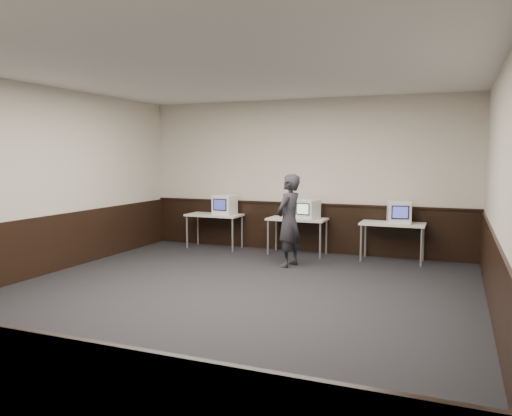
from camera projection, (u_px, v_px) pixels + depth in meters
The scene contains 16 objects.
floor at pixel (220, 301), 6.97m from camera, with size 8.00×8.00×0.00m, color black.
ceiling at pixel (219, 67), 6.64m from camera, with size 8.00×8.00×0.00m, color white.
back_wall at pixel (303, 176), 10.49m from camera, with size 7.00×7.00×0.00m, color beige.
left_wall at pixel (26, 182), 8.10m from camera, with size 8.00×8.00×0.00m, color beige.
right_wall at pixel (505, 194), 5.50m from camera, with size 8.00×8.00×0.00m, color beige.
wainscot_back at pixel (303, 228), 10.59m from camera, with size 6.98×0.04×1.00m, color black.
wainscot_left at pixel (30, 249), 8.21m from camera, with size 0.04×7.98×1.00m, color black.
wainscot_right at pixel (498, 291), 5.62m from camera, with size 0.04×7.98×1.00m, color black.
wainscot_rail at pixel (303, 204), 10.52m from camera, with size 6.98×0.06×0.04m, color black.
desk_left at pixel (214, 217), 10.93m from camera, with size 1.20×0.60×0.75m.
desk_center at pixel (297, 222), 10.22m from camera, with size 1.20×0.60×0.75m.
desk_right at pixel (393, 226), 9.51m from camera, with size 1.20×0.60×0.75m.
emac_left at pixel (225, 205), 10.83m from camera, with size 0.44×0.48×0.43m.
emac_center at pixel (308, 209), 10.12m from camera, with size 0.47×0.49×0.39m.
emac_right at pixel (399, 212), 9.44m from camera, with size 0.50×0.52×0.42m.
person at pixel (289, 221), 9.09m from camera, with size 0.62×0.41×1.69m, color #242429.
Camera 1 is at (3.00, -6.12, 2.02)m, focal length 35.00 mm.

